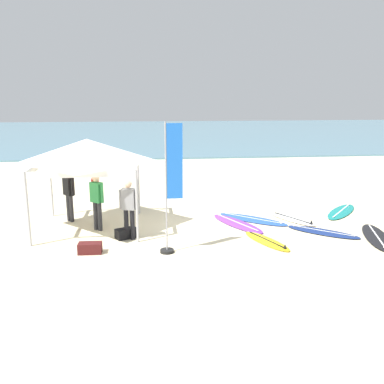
# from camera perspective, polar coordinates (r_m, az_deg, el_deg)

# --- Properties ---
(ground_plane) EXTENTS (80.00, 80.00, 0.00)m
(ground_plane) POSITION_cam_1_polar(r_m,az_deg,el_deg) (13.21, -0.40, -4.74)
(ground_plane) COLOR beige
(sea) EXTENTS (80.00, 36.00, 0.10)m
(sea) POSITION_cam_1_polar(r_m,az_deg,el_deg) (44.57, -4.56, 7.95)
(sea) COLOR #568499
(sea) RESTS_ON ground
(canopy_tent) EXTENTS (3.02, 3.02, 2.75)m
(canopy_tent) POSITION_cam_1_polar(r_m,az_deg,el_deg) (12.98, -13.93, 5.38)
(canopy_tent) COLOR #B7B7BC
(canopy_tent) RESTS_ON ground
(surfboard_yellow) EXTENTS (1.18, 1.89, 0.19)m
(surfboard_yellow) POSITION_cam_1_polar(r_m,az_deg,el_deg) (12.07, 10.06, -6.52)
(surfboard_yellow) COLOR yellow
(surfboard_yellow) RESTS_ON ground
(surfboard_white) EXTENTS (1.35, 1.86, 0.19)m
(surfboard_white) POSITION_cam_1_polar(r_m,az_deg,el_deg) (14.27, 13.45, -3.58)
(surfboard_white) COLOR white
(surfboard_white) RESTS_ON ground
(surfboard_purple) EXTENTS (1.61, 2.40, 0.19)m
(surfboard_purple) POSITION_cam_1_polar(r_m,az_deg,el_deg) (13.52, 6.09, -4.22)
(surfboard_purple) COLOR purple
(surfboard_purple) RESTS_ON ground
(surfboard_black) EXTENTS (1.34, 2.50, 0.19)m
(surfboard_black) POSITION_cam_1_polar(r_m,az_deg,el_deg) (13.33, 23.62, -5.55)
(surfboard_black) COLOR black
(surfboard_black) RESTS_ON ground
(surfboard_teal) EXTENTS (2.01, 2.20, 0.19)m
(surfboard_teal) POSITION_cam_1_polar(r_m,az_deg,el_deg) (15.67, 19.48, -2.49)
(surfboard_teal) COLOR #19847F
(surfboard_teal) RESTS_ON ground
(surfboard_navy) EXTENTS (2.04, 1.82, 0.19)m
(surfboard_navy) POSITION_cam_1_polar(r_m,az_deg,el_deg) (13.23, 17.20, -5.15)
(surfboard_navy) COLOR navy
(surfboard_navy) RESTS_ON ground
(surfboard_blue) EXTENTS (2.28, 2.07, 0.19)m
(surfboard_blue) POSITION_cam_1_polar(r_m,az_deg,el_deg) (14.02, 8.19, -3.65)
(surfboard_blue) COLOR blue
(surfboard_blue) RESTS_ON ground
(person_grey) EXTENTS (0.53, 0.31, 1.71)m
(person_grey) POSITION_cam_1_polar(r_m,az_deg,el_deg) (11.99, -8.52, -1.83)
(person_grey) COLOR black
(person_grey) RESTS_ON ground
(person_black) EXTENTS (0.40, 0.45, 1.71)m
(person_black) POSITION_cam_1_polar(r_m,az_deg,el_deg) (14.10, -16.27, 0.05)
(person_black) COLOR #2D2D33
(person_black) RESTS_ON ground
(person_green) EXTENTS (0.44, 0.40, 1.71)m
(person_green) POSITION_cam_1_polar(r_m,az_deg,el_deg) (12.97, -12.72, -0.86)
(person_green) COLOR #2D2D33
(person_green) RESTS_ON ground
(person_red) EXTENTS (0.24, 0.55, 1.71)m
(person_red) POSITION_cam_1_polar(r_m,az_deg,el_deg) (13.52, -12.85, -0.30)
(person_red) COLOR #383842
(person_red) RESTS_ON ground
(banner_flag) EXTENTS (0.60, 0.36, 3.40)m
(banner_flag) POSITION_cam_1_polar(r_m,az_deg,el_deg) (10.73, -2.88, -0.25)
(banner_flag) COLOR #99999E
(banner_flag) RESTS_ON ground
(gear_bag_near_tent) EXTENTS (0.68, 0.56, 0.28)m
(gear_bag_near_tent) POSITION_cam_1_polar(r_m,az_deg,el_deg) (12.34, -8.85, -5.51)
(gear_bag_near_tent) COLOR black
(gear_bag_near_tent) RESTS_ON ground
(gear_bag_by_pole) EXTENTS (0.61, 0.34, 0.28)m
(gear_bag_by_pole) POSITION_cam_1_polar(r_m,az_deg,el_deg) (11.39, -13.59, -7.35)
(gear_bag_by_pole) COLOR #4C1919
(gear_bag_by_pole) RESTS_ON ground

